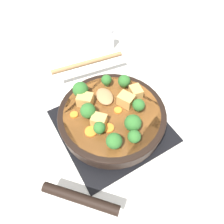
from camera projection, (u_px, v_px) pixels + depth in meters
The scene contains 22 objects.
ground_plane at pixel (112, 126), 0.68m from camera, with size 2.40×2.40×0.00m, color white.
front_burner_grate at pixel (112, 124), 0.67m from camera, with size 0.31×0.31×0.03m.
skillet_pan at pixel (112, 117), 0.64m from camera, with size 0.40×0.41×0.05m.
wooden_spoon at pixel (94, 76), 0.69m from camera, with size 0.22×0.25×0.02m.
tofu_cube_center_large at pixel (85, 100), 0.62m from camera, with size 0.04×0.03×0.03m, color tan.
tofu_cube_near_handle at pixel (99, 120), 0.58m from camera, with size 0.04×0.03×0.03m, color tan.
tofu_cube_east_chunk at pixel (126, 100), 0.62m from camera, with size 0.04×0.03×0.03m, color tan.
tofu_cube_west_chunk at pixel (136, 92), 0.64m from camera, with size 0.04×0.03×0.03m, color tan.
broccoli_floret_near_spoon at pixel (80, 90), 0.63m from camera, with size 0.05×0.05×0.05m.
broccoli_floret_center_top at pixel (88, 111), 0.59m from camera, with size 0.04×0.04×0.05m.
broccoli_floret_east_rim at pixel (99, 128), 0.56m from camera, with size 0.03×0.03×0.04m.
broccoli_floret_west_rim at pixel (139, 105), 0.60m from camera, with size 0.04×0.04×0.04m.
broccoli_floret_north_edge at pixel (133, 123), 0.56m from camera, with size 0.05×0.05×0.05m.
broccoli_floret_south_cluster at pixel (124, 81), 0.66m from camera, with size 0.04×0.04×0.04m.
broccoli_floret_mid_floret at pixel (114, 141), 0.54m from camera, with size 0.04×0.04×0.05m.
broccoli_floret_small_inner at pixel (133, 137), 0.55m from camera, with size 0.03×0.03×0.04m.
broccoli_floret_tall_stem at pixel (106, 80), 0.66m from camera, with size 0.03×0.03×0.04m.
carrot_slice_orange_thin at pixel (91, 131), 0.58m from camera, with size 0.03×0.03×0.01m, color orange.
carrot_slice_near_center at pixel (74, 115), 0.61m from camera, with size 0.02×0.02×0.01m, color orange.
carrot_slice_edge_slice at pixel (118, 110), 0.62m from camera, with size 0.02×0.02×0.01m, color orange.
carrot_slice_under_broccoli at pixel (109, 128), 0.59m from camera, with size 0.03×0.03×0.01m, color orange.
salt_shaker at pixel (110, 39), 0.87m from camera, with size 0.04×0.04×0.09m.
Camera 1 is at (-0.31, 0.19, 0.58)m, focal length 35.00 mm.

